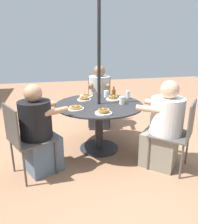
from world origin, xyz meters
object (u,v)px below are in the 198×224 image
diner_north (163,130)px  drinking_glass_a (106,94)px  patio_chair_east (99,97)px  pancake_plate_c (113,98)px  pancake_plate_b (84,99)px  patio_chair_north (178,131)px  syrup_bottle (114,93)px  pancake_plate_d (86,96)px  diner_south (39,134)px  patio_table (99,114)px  patio_chair_south (24,136)px  pancake_plate_e (104,112)px  drinking_glass_b (128,94)px  diner_east (99,100)px  coffee_cup (122,100)px  pancake_plate_a (76,108)px

diner_north → drinking_glass_a: size_ratio=10.46×
patio_chair_east → pancake_plate_c: 0.92m
pancake_plate_b → patio_chair_north: bearing=-135.9°
syrup_bottle → pancake_plate_d: bearing=73.1°
diner_south → pancake_plate_b: (0.67, -0.66, 0.23)m
diner_north → syrup_bottle: 1.08m
patio_table → patio_chair_south: size_ratio=1.40×
patio_chair_east → patio_chair_north: bearing=120.1°
patio_chair_south → syrup_bottle: patio_chair_south is taller
patio_chair_north → pancake_plate_e: size_ratio=4.22×
pancake_plate_b → drinking_glass_a: (0.11, -0.37, 0.03)m
diner_north → pancake_plate_e: 0.78m
pancake_plate_e → patio_chair_south: bearing=92.9°
diner_south → syrup_bottle: diner_south is taller
patio_chair_south → drinking_glass_b: bearing=89.3°
diner_north → diner_south: diner_north is taller
diner_east → pancake_plate_e: bearing=92.4°
pancake_plate_d → syrup_bottle: size_ratio=1.24×
pancake_plate_e → coffee_cup: bearing=-44.9°
patio_chair_north → diner_south: diner_south is taller
diner_east → pancake_plate_c: 0.76m
pancake_plate_b → diner_south: bearing=135.2°
diner_south → syrup_bottle: (0.76, -1.15, 0.27)m
patio_table → pancake_plate_b: (0.25, 0.17, 0.18)m
pancake_plate_d → patio_table: bearing=-168.2°
coffee_cup → patio_chair_north: bearing=-143.6°
pancake_plate_c → drinking_glass_b: (0.06, -0.26, 0.03)m
patio_chair_east → diner_south: (-1.49, 1.09, -0.02)m
patio_chair_east → diner_south: 1.85m
patio_chair_south → pancake_plate_c: patio_chair_south is taller
diner_east → pancake_plate_c: size_ratio=5.44×
pancake_plate_a → syrup_bottle: size_ratio=1.24×
patio_table → diner_south: (-0.41, 0.83, -0.05)m
patio_chair_east → syrup_bottle: 0.78m
patio_chair_south → coffee_cup: patio_chair_south is taller
diner_south → patio_chair_east: bearing=117.4°
pancake_plate_b → drinking_glass_a: size_ratio=1.97×
pancake_plate_c → coffee_cup: 0.27m
patio_table → patio_chair_north: (-0.76, -0.81, -0.03)m
diner_north → coffee_cup: size_ratio=10.26×
patio_chair_south → pancake_plate_c: (0.67, -1.25, 0.21)m
pancake_plate_a → drinking_glass_a: (0.55, -0.55, 0.04)m
diner_east → drinking_glass_a: bearing=101.8°
coffee_cup → pancake_plate_a: bearing=99.0°
pancake_plate_a → pancake_plate_d: bearing=-21.1°
pancake_plate_a → patio_chair_north: bearing=-116.0°
diner_south → drinking_glass_b: size_ratio=9.61×
diner_east → pancake_plate_b: (-0.65, 0.39, 0.21)m
pancake_plate_c → drinking_glass_b: bearing=-77.5°
patio_chair_south → pancake_plate_c: 1.44m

